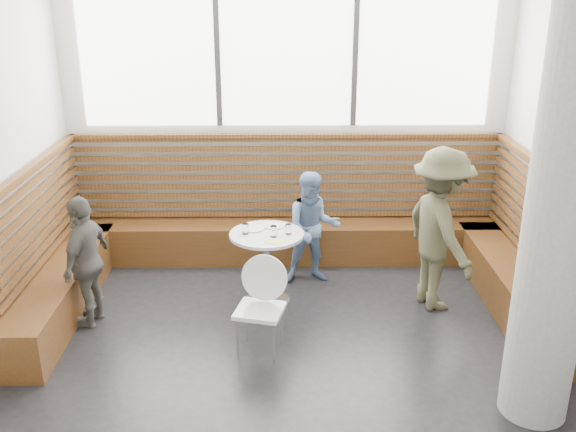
{
  "coord_description": "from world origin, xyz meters",
  "views": [
    {
      "loc": [
        -0.07,
        -4.67,
        3.11
      ],
      "look_at": [
        0.0,
        1.0,
        1.0
      ],
      "focal_mm": 40.0,
      "sensor_mm": 36.0,
      "label": 1
    }
  ],
  "objects_px": {
    "child_back": "(313,228)",
    "concrete_column": "(562,214)",
    "cafe_table": "(267,253)",
    "cafe_chair": "(260,299)",
    "adult_man": "(440,230)",
    "child_left": "(86,261)"
  },
  "relations": [
    {
      "from": "child_back",
      "to": "concrete_column",
      "type": "bearing_deg",
      "value": -60.78
    },
    {
      "from": "cafe_table",
      "to": "cafe_chair",
      "type": "relative_size",
      "value": 0.88
    },
    {
      "from": "cafe_chair",
      "to": "adult_man",
      "type": "relative_size",
      "value": 0.53
    },
    {
      "from": "cafe_chair",
      "to": "adult_man",
      "type": "xyz_separation_m",
      "value": [
        1.73,
        0.81,
        0.31
      ]
    },
    {
      "from": "child_left",
      "to": "adult_man",
      "type": "bearing_deg",
      "value": 106.76
    },
    {
      "from": "adult_man",
      "to": "concrete_column",
      "type": "bearing_deg",
      "value": 176.63
    },
    {
      "from": "child_back",
      "to": "child_left",
      "type": "bearing_deg",
      "value": -163.93
    },
    {
      "from": "child_back",
      "to": "child_left",
      "type": "relative_size",
      "value": 0.97
    },
    {
      "from": "cafe_chair",
      "to": "adult_man",
      "type": "bearing_deg",
      "value": 39.07
    },
    {
      "from": "cafe_chair",
      "to": "child_left",
      "type": "bearing_deg",
      "value": 176.31
    },
    {
      "from": "concrete_column",
      "to": "cafe_chair",
      "type": "height_order",
      "value": "concrete_column"
    },
    {
      "from": "cafe_table",
      "to": "adult_man",
      "type": "relative_size",
      "value": 0.46
    },
    {
      "from": "cafe_chair",
      "to": "cafe_table",
      "type": "bearing_deg",
      "value": 101.09
    },
    {
      "from": "cafe_table",
      "to": "child_back",
      "type": "bearing_deg",
      "value": 45.35
    },
    {
      "from": "concrete_column",
      "to": "cafe_table",
      "type": "bearing_deg",
      "value": 139.26
    },
    {
      "from": "cafe_chair",
      "to": "child_back",
      "type": "relative_size",
      "value": 0.7
    },
    {
      "from": "concrete_column",
      "to": "adult_man",
      "type": "bearing_deg",
      "value": 102.29
    },
    {
      "from": "cafe_table",
      "to": "cafe_chair",
      "type": "bearing_deg",
      "value": -92.86
    },
    {
      "from": "concrete_column",
      "to": "child_left",
      "type": "distance_m",
      "value": 4.1
    },
    {
      "from": "cafe_chair",
      "to": "child_left",
      "type": "height_order",
      "value": "child_left"
    },
    {
      "from": "concrete_column",
      "to": "child_back",
      "type": "distance_m",
      "value": 2.93
    },
    {
      "from": "concrete_column",
      "to": "cafe_table",
      "type": "relative_size",
      "value": 4.24
    }
  ]
}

